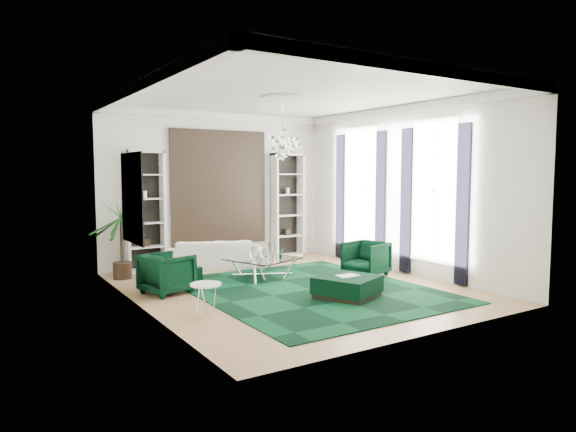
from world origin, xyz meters
TOP-DOWN VIEW (x-y plane):
  - floor at (0.00, 0.00)m, footprint 6.00×7.00m
  - ceiling at (0.00, 0.00)m, footprint 6.00×7.00m
  - wall_back at (0.00, 3.51)m, footprint 6.00×0.02m
  - wall_front at (0.00, -3.51)m, footprint 6.00×0.02m
  - wall_left at (-3.01, 0.00)m, footprint 0.02×7.00m
  - wall_right at (3.01, 0.00)m, footprint 0.02×7.00m
  - crown_molding at (0.00, 0.00)m, footprint 6.00×7.00m
  - ceiling_medallion at (0.00, 0.30)m, footprint 0.90×0.90m
  - tapestry at (0.00, 3.46)m, footprint 2.50×0.06m
  - shelving_left at (-1.95, 3.31)m, footprint 0.90×0.38m
  - shelving_right at (1.95, 3.31)m, footprint 0.90×0.38m
  - painting at (-2.97, 0.60)m, footprint 0.04×1.30m
  - window_near at (2.99, -0.90)m, footprint 0.03×1.10m
  - curtain_near_a at (2.96, -1.68)m, footprint 0.07×0.30m
  - curtain_near_b at (2.96, -0.12)m, footprint 0.07×0.30m
  - window_far at (2.99, 1.50)m, footprint 0.03×1.10m
  - curtain_far_a at (2.96, 0.72)m, footprint 0.07×0.30m
  - curtain_far_b at (2.96, 2.28)m, footprint 0.07×0.30m
  - rug at (0.17, -0.40)m, footprint 4.20×5.00m
  - sofa at (-0.46, 2.83)m, footprint 2.50×1.67m
  - armchair_left at (-2.28, 0.90)m, footprint 1.04×1.02m
  - armchair_right at (2.03, 0.16)m, footprint 1.01×0.99m
  - coffee_table at (-0.04, 1.17)m, footprint 1.63×1.63m
  - ottoman_side at (-1.86, 1.61)m, footprint 0.90×0.90m
  - ottoman_front at (0.40, -1.21)m, footprint 1.32×1.32m
  - book at (0.40, -1.21)m, footprint 0.40×0.27m
  - side_table at (-2.22, -0.83)m, footprint 0.52×0.52m
  - palm at (-2.65, 2.72)m, footprint 1.78×1.78m
  - chandelier at (0.05, 0.48)m, footprint 0.87×0.87m
  - table_plant at (0.27, 0.90)m, footprint 0.12×0.10m

SIDE VIEW (x-z plane):
  - floor at x=0.00m, z-range -0.02..0.00m
  - rug at x=0.17m, z-range 0.00..0.02m
  - ottoman_side at x=-1.86m, z-range 0.00..0.36m
  - ottoman_front at x=0.40m, z-range 0.00..0.40m
  - coffee_table at x=-0.04m, z-range 0.00..0.44m
  - side_table at x=-2.22m, z-range 0.00..0.49m
  - sofa at x=-0.46m, z-range 0.00..0.68m
  - armchair_right at x=2.03m, z-range 0.00..0.76m
  - armchair_left at x=-2.28m, z-range 0.00..0.77m
  - book at x=0.40m, z-range 0.40..0.43m
  - table_plant at x=0.27m, z-range 0.44..0.66m
  - palm at x=-2.65m, z-range 0.00..2.15m
  - shelving_left at x=-1.95m, z-range 0.00..2.80m
  - shelving_right at x=1.95m, z-range 0.00..2.80m
  - curtain_near_a at x=2.96m, z-range 0.02..3.27m
  - curtain_near_b at x=2.96m, z-range 0.02..3.27m
  - curtain_far_a at x=2.96m, z-range 0.02..3.27m
  - curtain_far_b at x=2.96m, z-range 0.02..3.27m
  - painting at x=-2.97m, z-range 1.05..2.65m
  - wall_back at x=0.00m, z-range 0.00..3.80m
  - wall_front at x=0.00m, z-range 0.00..3.80m
  - wall_left at x=-3.01m, z-range 0.00..3.80m
  - wall_right at x=3.01m, z-range 0.00..3.80m
  - tapestry at x=0.00m, z-range 0.50..3.30m
  - window_near at x=2.99m, z-range 0.45..3.35m
  - window_far at x=2.99m, z-range 0.45..3.35m
  - chandelier at x=0.05m, z-range 2.53..3.17m
  - crown_molding at x=0.00m, z-range 3.61..3.79m
  - ceiling_medallion at x=0.00m, z-range 3.75..3.79m
  - ceiling at x=0.00m, z-range 3.80..3.82m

